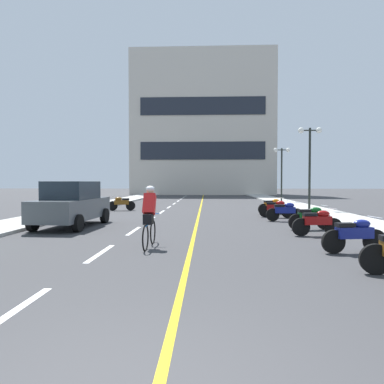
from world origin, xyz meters
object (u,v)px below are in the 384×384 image
object	(u,v)px
motorcycle_3	(318,222)
street_lamp_mid	(310,149)
street_lamp_far	(282,162)
motorcycle_4	(311,217)
motorcycle_2	(355,235)
cyclist_rider	(149,215)
parked_car_near	(72,204)
motorcycle_5	(285,211)
motorcycle_6	(276,208)
motorcycle_8	(121,203)
motorcycle_7	(273,206)

from	to	relation	value
motorcycle_3	street_lamp_mid	bearing A→B (deg)	75.13
street_lamp_far	motorcycle_3	size ratio (longest dim) A/B	2.75
street_lamp_mid	motorcycle_4	xyz separation A→B (m)	(-2.48, -8.71, -3.35)
motorcycle_4	motorcycle_2	bearing A→B (deg)	-92.44
street_lamp_far	motorcycle_3	world-z (taller)	street_lamp_far
cyclist_rider	parked_car_near	bearing A→B (deg)	132.42
motorcycle_5	motorcycle_6	world-z (taller)	same
motorcycle_4	cyclist_rider	xyz separation A→B (m)	(-5.50, -3.68, 0.41)
street_lamp_mid	motorcycle_3	xyz separation A→B (m)	(-2.71, -10.21, -3.35)
street_lamp_mid	parked_car_near	bearing A→B (deg)	-145.09
street_lamp_mid	motorcycle_6	world-z (taller)	street_lamp_mid
street_lamp_mid	motorcycle_8	bearing A→B (deg)	-178.44
parked_car_near	cyclist_rider	bearing A→B (deg)	-47.58
motorcycle_8	cyclist_rider	size ratio (longest dim) A/B	0.95
motorcycle_3	motorcycle_8	xyz separation A→B (m)	(-9.03, 9.89, 0.00)
parked_car_near	motorcycle_7	distance (m)	10.72
parked_car_near	motorcycle_2	size ratio (longest dim) A/B	2.52
motorcycle_7	street_lamp_mid	bearing A→B (deg)	42.29
motorcycle_8	motorcycle_5	bearing A→B (deg)	-32.25
motorcycle_7	motorcycle_6	bearing A→B (deg)	-94.60
motorcycle_5	motorcycle_7	bearing A→B (deg)	88.66
street_lamp_far	motorcycle_3	distance (m)	19.81
motorcycle_6	cyclist_rider	distance (m)	9.56
street_lamp_mid	street_lamp_far	size ratio (longest dim) A/B	1.08
cyclist_rider	motorcycle_8	bearing A→B (deg)	107.31
street_lamp_far	motorcycle_3	xyz separation A→B (m)	(-2.94, -19.34, -3.11)
motorcycle_4	motorcycle_7	xyz separation A→B (m)	(-0.26, 6.21, 0.00)
motorcycle_4	motorcycle_7	size ratio (longest dim) A/B	1.03
motorcycle_2	motorcycle_8	bearing A→B (deg)	125.59
parked_car_near	motorcycle_4	size ratio (longest dim) A/B	2.52
street_lamp_far	motorcycle_8	world-z (taller)	street_lamp_far
cyclist_rider	street_lamp_far	bearing A→B (deg)	69.12
street_lamp_far	motorcycle_5	distance (m)	15.70
street_lamp_far	motorcycle_6	bearing A→B (deg)	-103.05
motorcycle_8	motorcycle_7	bearing A→B (deg)	-13.58
motorcycle_5	motorcycle_2	bearing A→B (deg)	-88.73
motorcycle_5	motorcycle_4	bearing A→B (deg)	-82.99
street_lamp_far	motorcycle_2	world-z (taller)	street_lamp_far
motorcycle_2	motorcycle_4	distance (m)	4.30
motorcycle_7	cyclist_rider	distance (m)	11.21
motorcycle_6	motorcycle_3	bearing A→B (deg)	-88.29
parked_car_near	motorcycle_7	bearing A→B (deg)	32.36
street_lamp_mid	motorcycle_2	size ratio (longest dim) A/B	2.98
motorcycle_2	motorcycle_7	bearing A→B (deg)	90.41
street_lamp_mid	parked_car_near	distance (m)	14.66
street_lamp_mid	parked_car_near	world-z (taller)	street_lamp_mid
motorcycle_2	motorcycle_3	world-z (taller)	same
street_lamp_far	motorcycle_4	world-z (taller)	street_lamp_far
motorcycle_3	motorcycle_4	xyz separation A→B (m)	(0.23, 1.50, 0.00)
motorcycle_3	motorcycle_5	distance (m)	4.26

